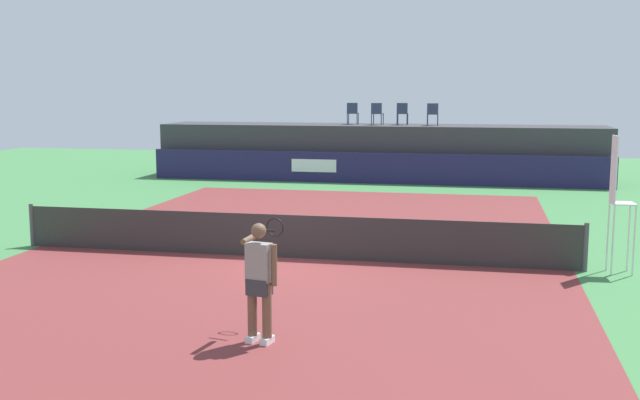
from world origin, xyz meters
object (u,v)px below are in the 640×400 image
(tennis_player, at_px, (260,278))
(spectator_chair_center, at_px, (402,113))
(umpire_chair, at_px, (618,195))
(net_post_near, at_px, (32,225))
(spectator_chair_far_left, at_px, (353,112))
(net_post_far, at_px, (586,247))
(spectator_chair_left, at_px, (377,113))
(spectator_chair_right, at_px, (433,113))

(tennis_player, bearing_deg, spectator_chair_center, 90.25)
(umpire_chair, xyz_separation_m, tennis_player, (-5.76, -5.53, -0.63))
(net_post_near, bearing_deg, spectator_chair_far_left, 71.81)
(spectator_chair_center, height_order, net_post_far, spectator_chair_center)
(spectator_chair_far_left, height_order, spectator_chair_center, same)
(spectator_chair_center, bearing_deg, spectator_chair_far_left, -177.22)
(spectator_chair_left, bearing_deg, spectator_chair_center, 14.81)
(net_post_far, bearing_deg, umpire_chair, -0.95)
(spectator_chair_far_left, height_order, umpire_chair, spectator_chair_far_left)
(umpire_chair, relative_size, net_post_near, 2.76)
(spectator_chair_left, distance_m, tennis_player, 20.87)
(spectator_chair_far_left, distance_m, tennis_player, 21.11)
(spectator_chair_left, xyz_separation_m, spectator_chair_center, (1.00, 0.27, 0.00))
(spectator_chair_right, relative_size, tennis_player, 0.50)
(net_post_near, bearing_deg, spectator_chair_center, 65.37)
(net_post_far, bearing_deg, spectator_chair_far_left, 115.49)
(spectator_chair_far_left, height_order, net_post_far, spectator_chair_far_left)
(spectator_chair_far_left, bearing_deg, spectator_chair_left, -9.10)
(spectator_chair_far_left, distance_m, spectator_chair_left, 1.05)
(umpire_chair, relative_size, tennis_player, 1.56)
(spectator_chair_far_left, relative_size, umpire_chair, 0.32)
(net_post_near, bearing_deg, tennis_player, -37.60)
(spectator_chair_center, distance_m, net_post_near, 17.18)
(spectator_chair_far_left, height_order, net_post_near, spectator_chair_far_left)
(spectator_chair_far_left, bearing_deg, net_post_far, -64.51)
(net_post_far, bearing_deg, tennis_player, -133.23)
(spectator_chair_center, xyz_separation_m, net_post_near, (-7.10, -15.49, -2.19))
(spectator_chair_right, relative_size, umpire_chair, 0.32)
(umpire_chair, bearing_deg, net_post_far, 179.05)
(net_post_near, height_order, tennis_player, tennis_player)
(spectator_chair_center, relative_size, tennis_player, 0.50)
(umpire_chair, distance_m, tennis_player, 8.01)
(spectator_chair_far_left, bearing_deg, spectator_chair_right, -5.69)
(spectator_chair_far_left, height_order, spectator_chair_right, same)
(spectator_chair_right, xyz_separation_m, net_post_near, (-8.36, -15.06, -2.19))
(spectator_chair_far_left, distance_m, net_post_near, 16.35)
(spectator_chair_far_left, xyz_separation_m, net_post_far, (7.34, -15.39, -2.19))
(spectator_chair_far_left, xyz_separation_m, spectator_chair_center, (2.04, 0.10, 0.00))
(spectator_chair_far_left, bearing_deg, umpire_chair, -62.88)
(spectator_chair_right, bearing_deg, tennis_player, -93.23)
(spectator_chair_left, height_order, net_post_near, spectator_chair_left)
(spectator_chair_far_left, relative_size, spectator_chair_left, 1.00)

